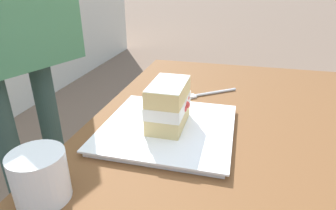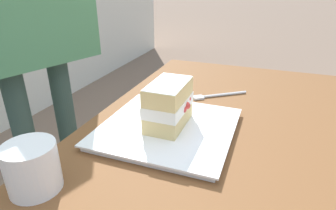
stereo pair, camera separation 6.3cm
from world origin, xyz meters
name	(u,v)px [view 1 (the left image)]	position (x,y,z in m)	size (l,w,h in m)	color
dessert_plate	(168,128)	(-0.13, -0.23, 0.75)	(0.29, 0.29, 0.02)	white
cake_slice	(168,104)	(-0.13, -0.23, 0.80)	(0.13, 0.09, 0.10)	#E0C17A
dessert_fork	(208,94)	(-0.37, -0.17, 0.74)	(0.11, 0.15, 0.01)	silver
coffee_cup	(40,176)	(0.13, -0.37, 0.78)	(0.09, 0.09, 0.08)	white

